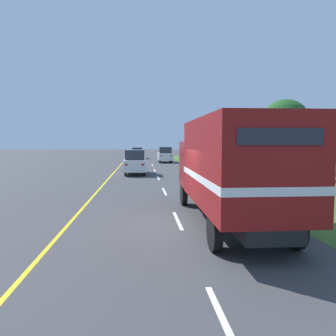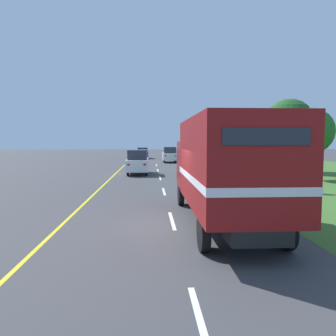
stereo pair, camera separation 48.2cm
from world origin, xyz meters
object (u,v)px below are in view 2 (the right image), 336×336
(horse_trailer_truck, at_px, (224,167))
(roadside_tree_mid, at_px, (289,124))
(lead_car_blue_ahead, at_px, (143,153))
(roadside_tree_near, at_px, (310,131))
(highway_sign, at_px, (274,161))
(lead_car_white, at_px, (138,162))
(roadside_tree_far, at_px, (251,134))
(lead_car_white_ahead, at_px, (170,155))

(horse_trailer_truck, xyz_separation_m, roadside_tree_mid, (10.12, 18.61, 2.41))
(lead_car_blue_ahead, height_order, roadside_tree_near, roadside_tree_near)
(lead_car_blue_ahead, bearing_deg, horse_trailer_truck, -85.22)
(horse_trailer_truck, bearing_deg, roadside_tree_near, 54.02)
(highway_sign, relative_size, roadside_tree_near, 0.52)
(lead_car_white, bearing_deg, horse_trailer_truck, -78.65)
(lead_car_blue_ahead, relative_size, roadside_tree_near, 0.83)
(roadside_tree_mid, height_order, roadside_tree_far, roadside_tree_mid)
(horse_trailer_truck, bearing_deg, lead_car_white_ahead, 89.67)
(lead_car_white, height_order, lead_car_blue_ahead, lead_car_white)
(highway_sign, bearing_deg, lead_car_blue_ahead, 102.88)
(highway_sign, bearing_deg, lead_car_white_ahead, 99.72)
(horse_trailer_truck, relative_size, roadside_tree_far, 1.51)
(roadside_tree_far, bearing_deg, lead_car_white_ahead, 140.20)
(horse_trailer_truck, relative_size, highway_sign, 3.03)
(lead_car_blue_ahead, bearing_deg, lead_car_white_ahead, -69.59)
(horse_trailer_truck, xyz_separation_m, lead_car_white_ahead, (0.18, 32.32, -0.93))
(lead_car_white, bearing_deg, roadside_tree_mid, 6.38)
(lead_car_white_ahead, relative_size, lead_car_blue_ahead, 0.97)
(horse_trailer_truck, distance_m, roadside_tree_near, 15.48)
(lead_car_white, height_order, roadside_tree_mid, roadside_tree_mid)
(highway_sign, distance_m, roadside_tree_near, 7.11)
(lead_car_white_ahead, height_order, roadside_tree_near, roadside_tree_near)
(roadside_tree_near, bearing_deg, lead_car_blue_ahead, 112.87)
(horse_trailer_truck, xyz_separation_m, roadside_tree_near, (9.05, 12.47, 1.52))
(lead_car_blue_ahead, height_order, roadside_tree_far, roadside_tree_far)
(horse_trailer_truck, bearing_deg, highway_sign, 58.67)
(lead_car_white, height_order, highway_sign, highway_sign)
(lead_car_blue_ahead, xyz_separation_m, highway_sign, (8.01, -35.00, 0.78))
(horse_trailer_truck, distance_m, lead_car_white, 17.46)
(lead_car_blue_ahead, bearing_deg, lead_car_white, -89.75)
(lead_car_white, xyz_separation_m, lead_car_white_ahead, (3.62, 15.22, -0.01))
(lead_car_white_ahead, height_order, roadside_tree_far, roadside_tree_far)
(roadside_tree_near, height_order, roadside_tree_far, roadside_tree_far)
(horse_trailer_truck, distance_m, roadside_tree_far, 26.72)
(lead_car_white, distance_m, roadside_tree_near, 13.54)
(roadside_tree_mid, bearing_deg, highway_sign, -116.64)
(horse_trailer_truck, bearing_deg, roadside_tree_far, 70.91)
(horse_trailer_truck, bearing_deg, roadside_tree_mid, 61.46)
(lead_car_white, relative_size, roadside_tree_far, 0.81)
(lead_car_white, relative_size, lead_car_blue_ahead, 1.02)
(roadside_tree_near, distance_m, roadside_tree_far, 12.74)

